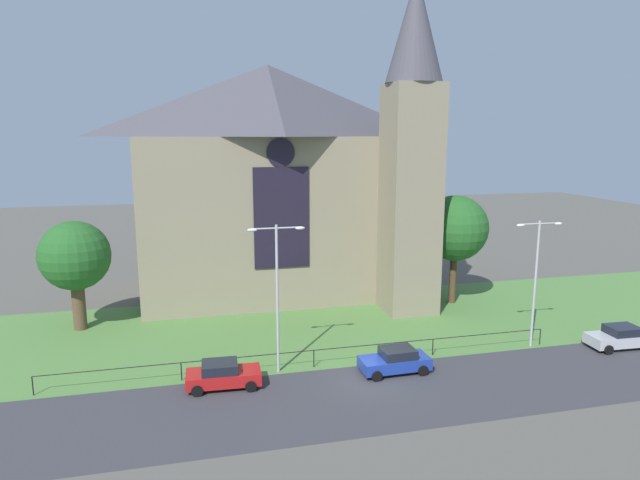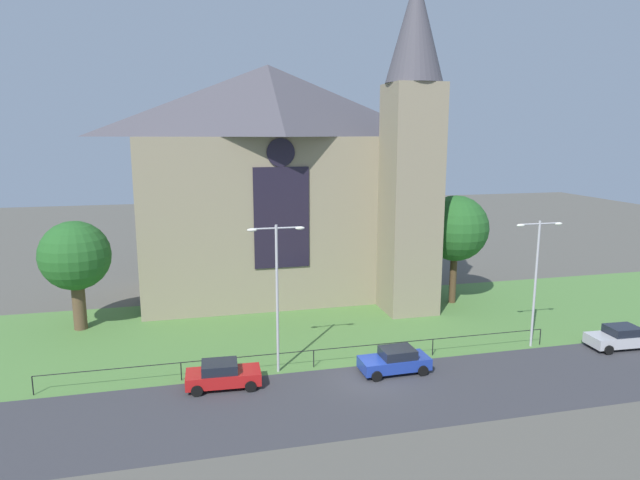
% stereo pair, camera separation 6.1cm
% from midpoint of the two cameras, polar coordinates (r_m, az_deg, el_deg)
% --- Properties ---
extents(ground, '(160.00, 160.00, 0.00)m').
position_cam_midpoint_polar(ground, '(42.62, 0.84, -8.61)').
color(ground, '#56544C').
extents(road_asphalt, '(120.00, 8.00, 0.01)m').
position_cam_midpoint_polar(road_asphalt, '(32.05, 6.43, -15.53)').
color(road_asphalt, '#38383D').
rests_on(road_asphalt, ground).
extents(grass_verge, '(120.00, 20.00, 0.01)m').
position_cam_midpoint_polar(grass_verge, '(40.80, 1.55, -9.52)').
color(grass_verge, '#517F3D').
rests_on(grass_verge, ground).
extents(church_building, '(23.20, 16.20, 26.00)m').
position_cam_midpoint_polar(church_building, '(48.86, -4.25, 6.22)').
color(church_building, gray).
rests_on(church_building, ground).
extents(iron_railing, '(31.91, 0.07, 1.13)m').
position_cam_midpoint_polar(iron_railing, '(34.82, -0.69, -11.48)').
color(iron_railing, black).
rests_on(iron_railing, ground).
extents(tree_right_far, '(5.50, 5.50, 9.21)m').
position_cam_midpoint_polar(tree_right_far, '(47.67, 13.70, 1.15)').
color(tree_right_far, '#4C3823').
rests_on(tree_right_far, ground).
extents(tree_left_far, '(5.04, 5.04, 8.09)m').
position_cam_midpoint_polar(tree_left_far, '(43.78, -23.96, -1.59)').
color(tree_left_far, brown).
rests_on(tree_left_far, ground).
extents(streetlamp_near, '(3.37, 0.26, 9.05)m').
position_cam_midpoint_polar(streetlamp_near, '(32.81, -4.49, -4.24)').
color(streetlamp_near, '#B2B2B7').
rests_on(streetlamp_near, ground).
extents(streetlamp_far, '(3.37, 0.26, 8.64)m').
position_cam_midpoint_polar(streetlamp_far, '(39.44, 21.33, -2.71)').
color(streetlamp_far, '#B2B2B7').
rests_on(streetlamp_far, ground).
extents(parked_car_red, '(4.28, 2.18, 1.51)m').
position_cam_midpoint_polar(parked_car_red, '(32.86, -10.03, -13.51)').
color(parked_car_red, '#B21919').
rests_on(parked_car_red, ground).
extents(parked_car_blue, '(4.25, 2.12, 1.51)m').
position_cam_midpoint_polar(parked_car_blue, '(34.53, 7.69, -12.20)').
color(parked_car_blue, '#1E3899').
rests_on(parked_car_blue, ground).
extents(parked_car_silver, '(4.27, 2.17, 1.51)m').
position_cam_midpoint_polar(parked_car_silver, '(42.92, 28.42, -8.78)').
color(parked_car_silver, '#B7B7BC').
rests_on(parked_car_silver, ground).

